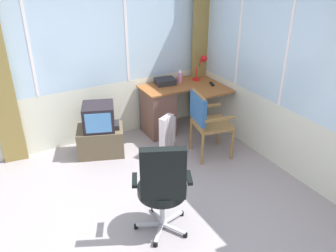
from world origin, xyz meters
TOP-DOWN VIEW (x-y plane):
  - ground at (0.00, 0.00)m, footprint 5.01×5.47m
  - north_window_panel at (0.00, 2.27)m, footprint 4.01×0.07m
  - east_window_panel at (2.03, 0.00)m, footprint 0.07×4.47m
  - curtain_corner at (1.90, 2.14)m, footprint 0.31×0.08m
  - desk at (1.07, 1.93)m, footprint 1.21×0.92m
  - desk_lamp at (1.81, 1.93)m, footprint 0.24×0.20m
  - tv_remote at (1.82, 1.68)m, footprint 0.09×0.16m
  - spray_bottle at (1.45, 2.02)m, footprint 0.06×0.06m
  - paper_tray at (1.20, 2.05)m, footprint 0.33×0.27m
  - wooden_armchair at (1.25, 1.03)m, footprint 0.57×0.57m
  - office_chair at (0.03, -0.05)m, footprint 0.63×0.60m
  - tv_on_stand at (0.01, 1.79)m, footprint 0.75×0.63m
  - space_heater at (0.84, 1.31)m, footprint 0.33×0.28m

SIDE VIEW (x-z plane):
  - ground at x=0.00m, z-range -0.06..0.00m
  - space_heater at x=0.84m, z-range 0.00..0.61m
  - tv_on_stand at x=0.01m, z-range -0.04..0.72m
  - desk at x=1.07m, z-range 0.03..0.79m
  - wooden_armchair at x=1.25m, z-range 0.13..1.09m
  - office_chair at x=0.03m, z-range 0.07..1.16m
  - tv_remote at x=1.82m, z-range 0.76..0.78m
  - paper_tray at x=1.20m, z-range 0.76..0.85m
  - spray_bottle at x=1.45m, z-range 0.76..0.97m
  - desk_lamp at x=1.81m, z-range 0.83..1.23m
  - curtain_corner at x=1.90m, z-range 0.00..2.51m
  - north_window_panel at x=0.00m, z-range 0.00..2.61m
  - east_window_panel at x=2.03m, z-range 0.00..2.61m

